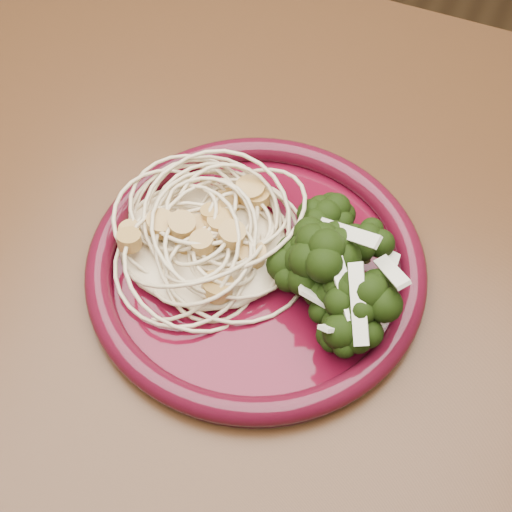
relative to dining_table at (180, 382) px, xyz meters
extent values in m
cube|color=#472814|center=(0.00, 0.00, 0.08)|extent=(1.20, 0.80, 0.04)
cylinder|color=#480716|center=(0.04, 0.06, 0.10)|extent=(0.24, 0.24, 0.01)
torus|color=#480E1B|center=(0.04, 0.06, 0.11)|extent=(0.24, 0.24, 0.02)
ellipsoid|color=beige|center=(0.00, 0.06, 0.12)|extent=(0.13, 0.11, 0.03)
ellipsoid|color=black|center=(0.09, 0.06, 0.13)|extent=(0.08, 0.13, 0.05)
camera|label=1|loc=(0.15, -0.20, 0.52)|focal=50.00mm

